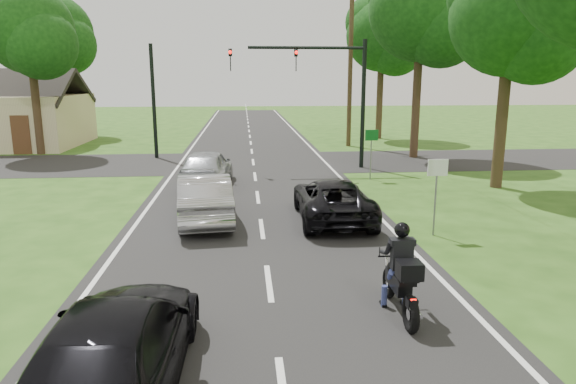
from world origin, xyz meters
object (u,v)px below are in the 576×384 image
(motorcycle_rider, at_px, (401,279))
(silver_suv, at_px, (207,167))
(sign_white, at_px, (437,179))
(dark_suv, at_px, (333,199))
(dark_car_behind, at_px, (117,345))
(sign_green, at_px, (371,142))
(traffic_signal, at_px, (325,80))
(utility_pole_far, at_px, (350,64))
(silver_sedan, at_px, (204,198))

(motorcycle_rider, height_order, silver_suv, motorcycle_rider)
(sign_white, bearing_deg, dark_suv, 144.29)
(silver_suv, bearing_deg, motorcycle_rider, 114.89)
(motorcycle_rider, bearing_deg, dark_car_behind, -156.50)
(motorcycle_rider, xyz_separation_m, dark_car_behind, (-4.58, -1.92, -0.01))
(silver_suv, bearing_deg, dark_suv, 132.50)
(sign_green, bearing_deg, traffic_signal, 117.38)
(utility_pole_far, xyz_separation_m, sign_green, (-1.30, -11.02, -3.49))
(silver_sedan, relative_size, sign_white, 2.05)
(motorcycle_rider, relative_size, silver_sedan, 0.47)
(silver_sedan, distance_m, silver_suv, 5.22)
(sign_white, bearing_deg, sign_green, 88.57)
(silver_suv, bearing_deg, traffic_signal, -139.41)
(traffic_signal, bearing_deg, utility_pole_far, 70.32)
(dark_car_behind, height_order, traffic_signal, traffic_signal)
(motorcycle_rider, distance_m, traffic_signal, 16.08)
(sign_green, bearing_deg, dark_suv, -113.67)
(dark_car_behind, relative_size, sign_white, 2.16)
(dark_car_behind, bearing_deg, motorcycle_rider, -155.68)
(traffic_signal, distance_m, sign_green, 4.24)
(dark_suv, height_order, silver_sedan, silver_sedan)
(traffic_signal, height_order, sign_white, traffic_signal)
(silver_sedan, relative_size, utility_pole_far, 0.44)
(dark_suv, xyz_separation_m, dark_car_behind, (-4.45, -8.39, 0.03))
(sign_green, bearing_deg, sign_white, -91.43)
(traffic_signal, distance_m, sign_white, 11.39)
(silver_suv, distance_m, traffic_signal, 7.34)
(dark_suv, height_order, dark_car_behind, dark_car_behind)
(traffic_signal, bearing_deg, sign_white, -82.95)
(utility_pole_far, relative_size, sign_green, 4.71)
(motorcycle_rider, distance_m, dark_suv, 6.47)
(silver_sedan, height_order, sign_green, sign_green)
(dark_suv, relative_size, sign_white, 2.14)
(motorcycle_rider, bearing_deg, traffic_signal, 86.99)
(dark_suv, distance_m, silver_suv, 6.83)
(motorcycle_rider, xyz_separation_m, utility_pole_far, (3.88, 23.68, 4.39))
(dark_car_behind, height_order, utility_pole_far, utility_pole_far)
(dark_suv, bearing_deg, traffic_signal, -96.24)
(silver_suv, distance_m, utility_pole_far, 14.98)
(dark_suv, distance_m, sign_white, 3.24)
(silver_suv, relative_size, utility_pole_far, 0.44)
(dark_suv, xyz_separation_m, sign_green, (2.71, 6.19, 0.95))
(motorcycle_rider, bearing_deg, sign_green, 79.18)
(traffic_signal, bearing_deg, motorcycle_rider, -93.72)
(silver_sedan, bearing_deg, silver_suv, -92.74)
(silver_suv, height_order, dark_car_behind, silver_suv)
(traffic_signal, xyz_separation_m, utility_pole_far, (2.86, 8.00, 0.95))
(dark_car_behind, relative_size, sign_green, 2.16)
(silver_sedan, bearing_deg, sign_green, -143.59)
(dark_suv, xyz_separation_m, utility_pole_far, (4.01, 17.21, 4.44))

